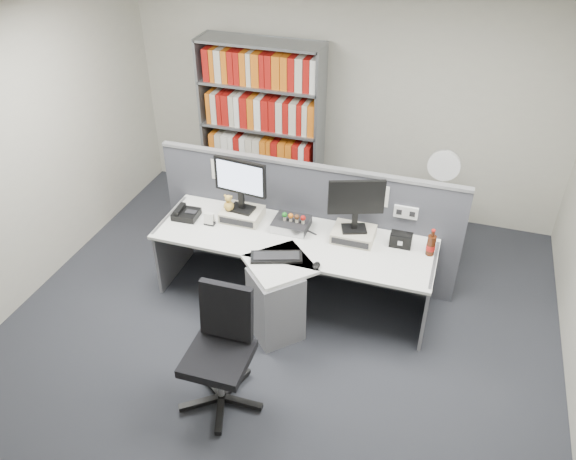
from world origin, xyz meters
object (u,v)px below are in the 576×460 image
(keyboard, at_px, (276,257))
(speaker, at_px, (401,240))
(desk, at_px, (286,275))
(monitor_left, at_px, (240,181))
(mouse, at_px, (316,266))
(monitor_right, at_px, (356,201))
(desktop_pc, at_px, (291,224))
(office_chair, at_px, (221,346))
(desk_fan, at_px, (443,169))
(shelving_unit, at_px, (262,129))
(filing_cabinet, at_px, (434,226))
(cola_bottle, at_px, (431,245))
(desk_phone, at_px, (186,214))
(desk_calendar, at_px, (209,220))

(keyboard, xyz_separation_m, speaker, (1.01, 0.52, 0.05))
(desk, bearing_deg, monitor_left, 146.23)
(mouse, relative_size, speaker, 0.53)
(desk, height_order, monitor_right, monitor_right)
(monitor_left, xyz_separation_m, desktop_pc, (0.50, -0.01, -0.37))
(monitor_left, distance_m, keyboard, 0.83)
(keyboard, height_order, office_chair, office_chair)
(desk, height_order, desk_fan, desk_fan)
(desk_fan, bearing_deg, shelving_unit, 167.92)
(desk, bearing_deg, shelving_unit, 115.96)
(desk, bearing_deg, filing_cabinet, 49.39)
(desktop_pc, xyz_separation_m, cola_bottle, (1.29, -0.01, 0.05))
(desk_phone, bearing_deg, keyboard, -18.55)
(keyboard, distance_m, speaker, 1.14)
(office_chair, bearing_deg, shelving_unit, 103.99)
(keyboard, height_order, filing_cabinet, keyboard)
(desk, height_order, desktop_pc, desktop_pc)
(office_chair, bearing_deg, speaker, 53.05)
(desktop_pc, relative_size, desk_fan, 0.61)
(monitor_right, height_order, desk_phone, monitor_right)
(shelving_unit, bearing_deg, monitor_left, -77.44)
(monitor_left, bearing_deg, keyboard, -43.72)
(cola_bottle, relative_size, filing_cabinet, 0.37)
(mouse, bearing_deg, keyboard, 177.38)
(desk, height_order, keyboard, keyboard)
(monitor_left, xyz_separation_m, office_chair, (0.41, -1.47, -0.59))
(monitor_right, relative_size, cola_bottle, 1.96)
(desktop_pc, xyz_separation_m, desk_fan, (1.27, 1.02, 0.28))
(keyboard, xyz_separation_m, desk_fan, (1.25, 1.51, 0.31))
(desk, relative_size, office_chair, 2.56)
(shelving_unit, bearing_deg, office_chair, -76.01)
(desktop_pc, bearing_deg, keyboard, -87.62)
(desk, distance_m, desk_calendar, 0.91)
(speaker, bearing_deg, monitor_left, -179.13)
(desk, distance_m, desktop_pc, 0.49)
(monitor_right, relative_size, desk_phone, 2.07)
(desktop_pc, distance_m, office_chair, 1.48)
(desk_calendar, xyz_separation_m, shelving_unit, (-0.07, 1.65, 0.20))
(monitor_right, bearing_deg, desk, -143.88)
(desk_fan, bearing_deg, monitor_left, -150.21)
(desktop_pc, height_order, speaker, speaker)
(desk_phone, xyz_separation_m, filing_cabinet, (2.31, 1.16, -0.41))
(monitor_right, relative_size, filing_cabinet, 0.73)
(desk, distance_m, shelving_unit, 2.12)
(mouse, distance_m, office_chair, 1.09)
(monitor_right, distance_m, desk_calendar, 1.42)
(shelving_unit, height_order, desk_fan, shelving_unit)
(monitor_right, height_order, desk_fan, monitor_right)
(monitor_right, relative_size, desk_fan, 0.94)
(desk_phone, xyz_separation_m, speaker, (2.06, 0.17, 0.03))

